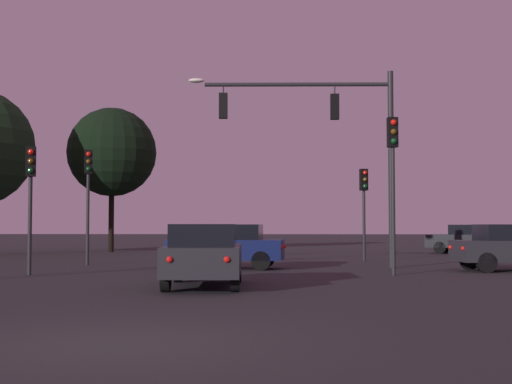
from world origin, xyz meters
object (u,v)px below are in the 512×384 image
car_crossing_right (227,246)px  car_nearside_lane (204,254)px  car_far_lane (473,239)px  traffic_light_corner_right (364,195)px  traffic_signal_mast_arm (331,129)px  tree_behind_sign (112,152)px  traffic_light_median (393,164)px  traffic_light_far_side (88,183)px  traffic_light_corner_left (30,183)px

car_crossing_right → car_nearside_lane: bearing=-89.5°
car_far_lane → car_nearside_lane: bearing=-119.8°
traffic_light_corner_right → car_nearside_lane: 13.57m
car_nearside_lane → car_crossing_right: 7.12m
traffic_signal_mast_arm → car_far_lane: (8.13, 12.70, -4.07)m
tree_behind_sign → car_nearside_lane: bearing=-70.4°
car_crossing_right → car_far_lane: bearing=48.6°
traffic_light_median → tree_behind_sign: 22.30m
car_nearside_lane → tree_behind_sign: 23.92m
traffic_signal_mast_arm → traffic_light_far_side: 9.39m
traffic_signal_mast_arm → traffic_light_median: bearing=-66.0°
traffic_light_corner_left → traffic_light_corner_right: 13.89m
traffic_light_corner_right → car_far_lane: traffic_light_corner_right is taller
traffic_light_corner_right → car_nearside_lane: (-5.19, -12.39, -1.94)m
car_far_lane → tree_behind_sign: (-19.54, 1.65, 4.79)m
traffic_light_corner_right → traffic_light_median: bearing=-90.1°
car_far_lane → traffic_signal_mast_arm: bearing=-122.6°
traffic_signal_mast_arm → traffic_light_far_side: (-9.09, 1.55, -1.78)m
traffic_signal_mast_arm → car_crossing_right: size_ratio=1.78×
traffic_signal_mast_arm → tree_behind_sign: tree_behind_sign is taller
traffic_light_corner_left → car_far_lane: bearing=43.7°
traffic_light_far_side → tree_behind_sign: tree_behind_sign is taller
tree_behind_sign → traffic_light_corner_left: bearing=-83.4°
traffic_light_far_side → car_far_lane: bearing=32.9°
traffic_light_corner_right → traffic_signal_mast_arm: bearing=-109.3°
traffic_light_corner_left → car_crossing_right: bearing=30.5°
car_nearside_lane → car_crossing_right: bearing=90.5°
traffic_signal_mast_arm → traffic_light_corner_right: 5.37m
traffic_signal_mast_arm → car_far_lane: size_ratio=1.48×
traffic_light_corner_right → car_crossing_right: bearing=-134.9°
traffic_signal_mast_arm → traffic_light_far_side: bearing=170.3°
car_far_lane → tree_behind_sign: size_ratio=0.61×
car_far_lane → traffic_light_corner_right: bearing=-128.9°
traffic_light_corner_right → traffic_light_median: size_ratio=0.81×
traffic_light_corner_right → car_crossing_right: (-5.25, -5.26, -1.94)m
car_far_lane → tree_behind_sign: 20.19m
traffic_signal_mast_arm → car_crossing_right: (-3.62, -0.61, -4.07)m
traffic_signal_mast_arm → traffic_light_corner_left: bearing=-157.0°
traffic_light_corner_right → tree_behind_sign: tree_behind_sign is taller
car_nearside_lane → car_crossing_right: size_ratio=1.05×
traffic_light_corner_left → traffic_light_corner_right: bearing=38.2°
traffic_light_far_side → car_crossing_right: size_ratio=1.07×
traffic_light_far_side → car_far_lane: 20.64m
traffic_light_corner_left → car_far_lane: size_ratio=0.79×
traffic_signal_mast_arm → car_nearside_lane: traffic_signal_mast_arm is taller
traffic_signal_mast_arm → car_nearside_lane: (-3.57, -7.74, -4.07)m
traffic_light_corner_left → car_nearside_lane: traffic_light_corner_left is taller
traffic_light_median → car_far_lane: bearing=68.2°
traffic_signal_mast_arm → car_far_lane: bearing=57.4°
traffic_light_corner_left → car_nearside_lane: bearing=-33.6°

